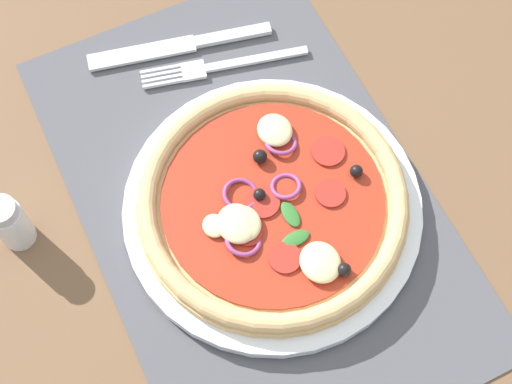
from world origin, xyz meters
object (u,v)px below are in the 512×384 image
Objects in this scene: knife at (178,46)px; plate at (272,209)px; pizza at (273,201)px; pepper_shaker at (10,223)px; fork at (215,67)px.

plate is at bearing 103.99° from knife.
knife is (21.80, 0.54, -2.27)cm from pizza.
pepper_shaker is (8.41, 22.92, 2.14)cm from plate.
pizza is at bearing -110.27° from pepper_shaker.
plate is 1.81cm from pizza.
knife is at bearing -45.49° from fork.
fork is 26.64cm from pepper_shaker.
pizza is at bearing 97.01° from fork.
fork is at bearing 133.64° from knife.
pepper_shaker reaches higher than knife.
fork is (17.65, -1.97, -2.30)cm from pizza.
pizza is at bearing 103.91° from knife.
pizza is 24.41cm from pepper_shaker.
pepper_shaker is at bearing 43.33° from knife.
pizza is 21.93cm from knife.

